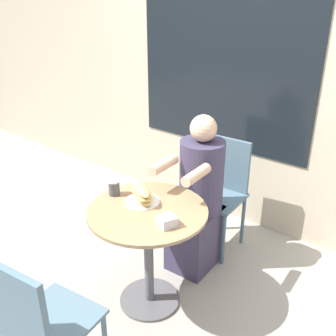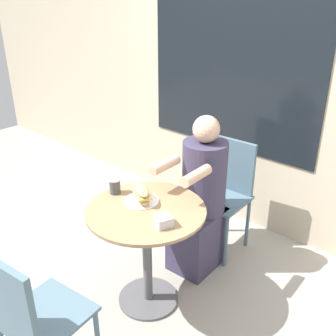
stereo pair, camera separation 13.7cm
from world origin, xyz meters
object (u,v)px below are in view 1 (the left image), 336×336
diner_chair (222,184)px  empty_chair_across (37,321)px  drink_cup (114,187)px  seated_diner (198,203)px  sandwich_on_plate (142,195)px  cafe_table (148,236)px

diner_chair → empty_chair_across: (0.04, -1.71, 0.00)m
diner_chair → drink_cup: size_ratio=8.54×
seated_diner → empty_chair_across: seated_diner is taller
drink_cup → sandwich_on_plate: bearing=9.9°
empty_chair_across → drink_cup: size_ratio=8.54×
diner_chair → drink_cup: diner_chair is taller
seated_diner → empty_chair_across: 1.37m
seated_diner → sandwich_on_plate: seated_diner is taller
sandwich_on_plate → empty_chair_across: bearing=-82.0°
empty_chair_across → seated_diner: bearing=84.4°
sandwich_on_plate → seated_diner: bearing=79.1°
cafe_table → sandwich_on_plate: size_ratio=3.32×
seated_diner → empty_chair_across: bearing=88.7°
drink_cup → cafe_table: bearing=-2.1°
drink_cup → diner_chair: bearing=71.5°
cafe_table → empty_chair_across: size_ratio=0.83×
cafe_table → seated_diner: 0.54m
seated_diner → empty_chair_across: size_ratio=1.33×
cafe_table → empty_chair_across: 0.83m
empty_chair_across → cafe_table: bearing=86.0°
diner_chair → sandwich_on_plate: diner_chair is taller
seated_diner → drink_cup: (-0.30, -0.52, 0.25)m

